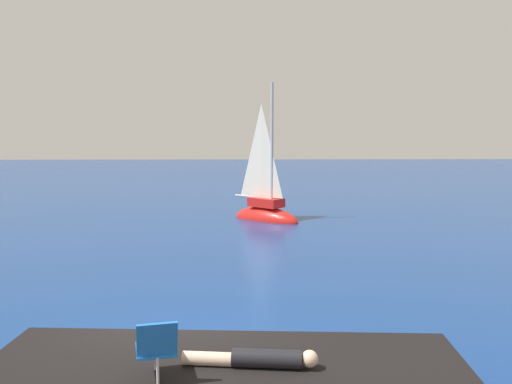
{
  "coord_description": "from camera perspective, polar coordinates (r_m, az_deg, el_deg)",
  "views": [
    {
      "loc": [
        1.18,
        -8.82,
        3.97
      ],
      "look_at": [
        1.79,
        12.39,
        1.69
      ],
      "focal_mm": 36.89,
      "sensor_mm": 36.0,
      "label": 1
    }
  ],
  "objects": [
    {
      "name": "person_sunbather",
      "position": [
        7.11,
        0.06,
        -17.62
      ],
      "size": [
        1.76,
        0.39,
        0.25
      ],
      "rotation": [
        0.0,
        0.0,
        3.03
      ],
      "color": "black",
      "rests_on": "shore_ledge"
    },
    {
      "name": "sailboat_near",
      "position": [
        24.87,
        1.06,
        -2.18
      ],
      "size": [
        3.58,
        3.42,
        7.03
      ],
      "rotation": [
        0.0,
        0.0,
        5.54
      ],
      "color": "red",
      "rests_on": "ground"
    },
    {
      "name": "beach_chair",
      "position": [
        6.74,
        -10.74,
        -16.09
      ],
      "size": [
        0.6,
        0.69,
        0.8
      ],
      "rotation": [
        0.0,
        0.0,
        1.79
      ],
      "color": "blue",
      "rests_on": "shore_ledge"
    },
    {
      "name": "ground_plane",
      "position": [
        9.74,
        -8.9,
        -18.0
      ],
      "size": [
        160.0,
        160.0,
        0.0
      ],
      "primitive_type": "plane",
      "color": "navy"
    },
    {
      "name": "boulder_inland",
      "position": [
        9.32,
        -12.05,
        -19.23
      ],
      "size": [
        0.67,
        0.82,
        0.57
      ],
      "primitive_type": "cube",
      "rotation": [
        0.13,
        0.12,
        1.54
      ],
      "color": "black",
      "rests_on": "ground"
    }
  ]
}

